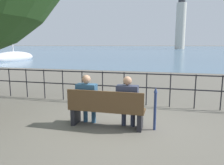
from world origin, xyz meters
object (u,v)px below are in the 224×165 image
object	(u,v)px
park_bench	(106,109)
seated_person_right	(127,100)
closed_umbrella	(155,106)
harbor_lighthouse	(181,23)
seated_person_left	(87,97)
sailboat_2	(14,58)

from	to	relation	value
park_bench	seated_person_right	distance (m)	0.55
closed_umbrella	harbor_lighthouse	bearing A→B (deg)	87.17
seated_person_left	closed_umbrella	xyz separation A→B (m)	(1.61, 0.04, -0.12)
park_bench	seated_person_left	xyz separation A→B (m)	(-0.49, 0.08, 0.24)
closed_umbrella	sailboat_2	bearing A→B (deg)	134.88
seated_person_right	closed_umbrella	bearing A→B (deg)	3.51
seated_person_left	seated_person_right	world-z (taller)	seated_person_right
park_bench	harbor_lighthouse	world-z (taller)	harbor_lighthouse
seated_person_left	harbor_lighthouse	bearing A→B (deg)	86.24
park_bench	seated_person_right	world-z (taller)	seated_person_right
park_bench	sailboat_2	size ratio (longest dim) A/B	0.21
seated_person_right	sailboat_2	bearing A→B (deg)	133.83
seated_person_left	park_bench	bearing A→B (deg)	-8.69
seated_person_left	sailboat_2	size ratio (longest dim) A/B	0.14
seated_person_left	sailboat_2	distance (m)	25.00
park_bench	harbor_lighthouse	distance (m)	100.70
seated_person_right	sailboat_2	xyz separation A→B (m)	(-17.78, 18.52, -0.33)
park_bench	sailboat_2	xyz separation A→B (m)	(-17.28, 18.59, -0.09)
park_bench	seated_person_right	size ratio (longest dim) A/B	1.46
seated_person_left	harbor_lighthouse	size ratio (longest dim) A/B	0.05
closed_umbrella	sailboat_2	world-z (taller)	sailboat_2
seated_person_left	seated_person_right	size ratio (longest dim) A/B	1.00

